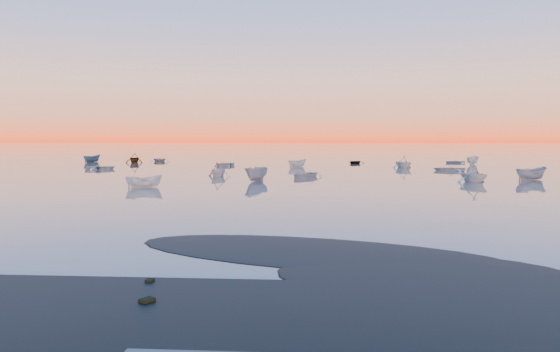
# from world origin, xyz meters

# --- Properties ---
(ground) EXTENTS (600.00, 600.00, 0.00)m
(ground) POSITION_xyz_m (0.00, 100.00, 0.00)
(ground) COLOR slate
(ground) RESTS_ON ground
(mud_lobes) EXTENTS (140.00, 6.00, 0.07)m
(mud_lobes) POSITION_xyz_m (0.00, -1.00, 0.01)
(mud_lobes) COLOR black
(mud_lobes) RESTS_ON ground
(moored_fleet) EXTENTS (124.00, 58.00, 1.20)m
(moored_fleet) POSITION_xyz_m (0.00, 53.00, 0.00)
(moored_fleet) COLOR white
(moored_fleet) RESTS_ON ground
(boat_near_center) EXTENTS (3.13, 4.18, 1.33)m
(boat_near_center) POSITION_xyz_m (26.61, 38.07, 0.00)
(boat_near_center) COLOR gray
(boat_near_center) RESTS_ON ground
(boat_near_right) EXTENTS (4.14, 3.31, 1.33)m
(boat_near_right) POSITION_xyz_m (19.91, 34.80, 0.00)
(boat_near_right) COLOR white
(boat_near_right) RESTS_ON ground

